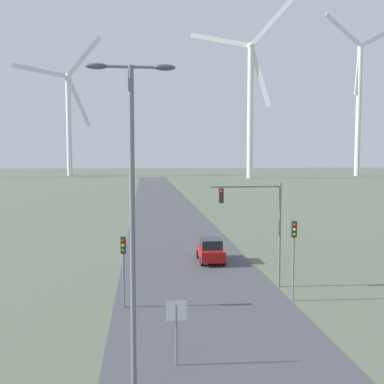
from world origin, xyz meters
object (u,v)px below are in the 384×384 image
Objects in this scene: wind_turbine_left at (69,113)px; wind_turbine_right at (359,98)px; traffic_light_post_near_left at (123,256)px; traffic_light_post_near_right at (294,243)px; car_approaching at (211,250)px; wind_turbine_center at (250,96)px; traffic_light_mast_overhead at (257,214)px; stop_sign_near at (176,320)px; streetlamp at (132,199)px.

wind_turbine_right is at bearing -7.25° from wind_turbine_left.
traffic_light_post_near_right is (9.50, 0.07, 0.48)m from traffic_light_post_near_left.
car_approaching is at bearing 108.08° from traffic_light_post_near_right.
wind_turbine_center is 1.01× the size of wind_turbine_right.
wind_turbine_right is (81.70, 152.35, 27.67)m from traffic_light_mast_overhead.
traffic_light_post_near_left is at bearing -160.50° from traffic_light_mast_overhead.
wind_turbine_center reaches higher than traffic_light_post_near_left.
wind_turbine_right is at bearing 61.69° from stop_sign_near.
wind_turbine_center is at bearing 75.16° from streetlamp.
traffic_light_post_near_right is at bearing -71.92° from car_approaching.
streetlamp is 183.65m from wind_turbine_left.
traffic_light_post_near_right is at bearing 0.44° from traffic_light_post_near_left.
wind_turbine_right is at bearing 61.80° from traffic_light_mast_overhead.
traffic_light_post_near_left is (-0.75, 9.54, -3.99)m from streetlamp.
wind_turbine_left is 0.91× the size of wind_turbine_right.
car_approaching is at bearing 77.13° from stop_sign_near.
stop_sign_near is 0.67× the size of traffic_light_post_near_left.
traffic_light_post_near_right is 176.42m from wind_turbine_left.
stop_sign_near is at bearing -104.49° from wind_turbine_center.
wind_turbine_left is 0.90× the size of wind_turbine_center.
wind_turbine_left reaches higher than traffic_light_post_near_left.
wind_turbine_center reaches higher than stop_sign_near.
car_approaching is (-1.83, 7.14, -3.75)m from traffic_light_mast_overhead.
traffic_light_post_near_left is at bearing -120.05° from wind_turbine_right.
streetlamp is 2.43× the size of traffic_light_post_near_right.
wind_turbine_center is (39.78, 150.15, 23.48)m from streetlamp.
traffic_light_mast_overhead is 0.10× the size of wind_turbine_right.
traffic_light_mast_overhead is at bearing -103.25° from wind_turbine_center.
wind_turbine_left is at bearing 172.75° from wind_turbine_right.
stop_sign_near is 10.23m from traffic_light_post_near_right.
car_approaching is 138.20m from wind_turbine_center.
traffic_light_mast_overhead is 1.59× the size of car_approaching.
streetlamp reaches higher than traffic_light_post_near_right.
streetlamp reaches higher than traffic_light_post_near_left.
wind_turbine_left is at bearing 157.08° from wind_turbine_center.
streetlamp reaches higher than car_approaching.
wind_turbine_left is 120.97m from wind_turbine_right.
wind_turbine_left is at bearing 100.35° from stop_sign_near.
wind_turbine_left is (-32.42, 177.55, 24.51)m from stop_sign_near.
traffic_light_post_near_left is 0.07× the size of wind_turbine_left.
traffic_light_mast_overhead is at bearing -77.17° from wind_turbine_left.
streetlamp is 189.00m from wind_turbine_right.
traffic_light_mast_overhead is at bearing -75.59° from car_approaching.
streetlamp is 157.10m from wind_turbine_center.
streetlamp is at bearing -85.49° from traffic_light_post_near_left.
traffic_light_mast_overhead is 0.10× the size of wind_turbine_center.
car_approaching is (5.50, 19.54, -5.92)m from streetlamp.
wind_turbine_left is (-38.15, 167.59, 21.68)m from traffic_light_mast_overhead.
traffic_light_post_near_left is at bearing -80.00° from wind_turbine_left.
streetlamp is 0.19× the size of wind_turbine_left.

